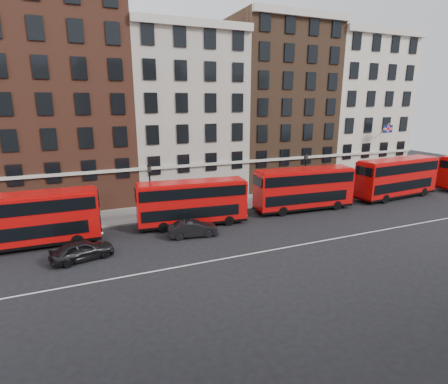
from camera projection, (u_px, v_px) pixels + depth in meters
name	position (u px, v px, depth m)	size (l,w,h in m)	color
ground	(249.00, 242.00, 28.02)	(120.00, 120.00, 0.00)	black
pavement	(206.00, 206.00, 37.39)	(80.00, 5.00, 0.15)	gray
kerb	(214.00, 213.00, 35.15)	(80.00, 0.30, 0.16)	gray
road_centre_line	(261.00, 252.00, 26.23)	(70.00, 0.12, 0.01)	white
building_terrace	(181.00, 108.00, 41.32)	(64.00, 11.95, 22.00)	beige
bus_a	(28.00, 219.00, 26.52)	(10.24, 2.62, 4.28)	red
bus_b	(192.00, 202.00, 31.36)	(10.00, 3.32, 4.13)	red
bus_c	(304.00, 188.00, 35.78)	(10.58, 3.20, 4.39)	red
bus_d	(397.00, 177.00, 40.52)	(11.18, 3.52, 4.62)	red
car_rear	(82.00, 250.00, 24.79)	(1.73, 4.31, 1.47)	black
car_front	(193.00, 229.00, 29.11)	(1.44, 4.14, 1.36)	black
lamp_post_left	(150.00, 189.00, 32.45)	(0.44, 0.44, 5.33)	black
lamp_post_right	(305.00, 174.00, 39.46)	(0.44, 0.44, 5.33)	black
traffic_light	(374.00, 173.00, 43.06)	(0.25, 0.45, 3.27)	black
iron_railings	(199.00, 196.00, 39.21)	(6.60, 0.06, 1.00)	black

